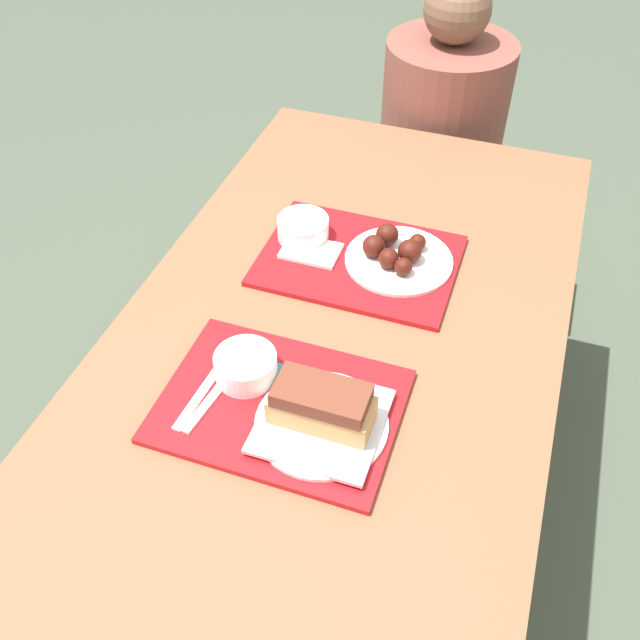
{
  "coord_description": "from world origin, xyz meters",
  "views": [
    {
      "loc": [
        0.29,
        -0.9,
        1.74
      ],
      "look_at": [
        -0.03,
        0.01,
        0.8
      ],
      "focal_mm": 40.0,
      "sensor_mm": 36.0,
      "label": 1
    }
  ],
  "objects_px": {
    "tray_near": "(280,406)",
    "brisket_sandwich_plate": "(322,412)",
    "bowl_coleslaw_far": "(303,227)",
    "person_seated_across": "(445,116)",
    "tray_far": "(359,260)",
    "wings_plate_far": "(396,253)",
    "bowl_coleslaw_near": "(246,365)"
  },
  "relations": [
    {
      "from": "bowl_coleslaw_far",
      "to": "person_seated_across",
      "type": "bearing_deg",
      "value": 78.27
    },
    {
      "from": "wings_plate_far",
      "to": "person_seated_across",
      "type": "xyz_separation_m",
      "value": [
        -0.05,
        0.79,
        -0.1
      ]
    },
    {
      "from": "brisket_sandwich_plate",
      "to": "bowl_coleslaw_far",
      "type": "distance_m",
      "value": 0.52
    },
    {
      "from": "bowl_coleslaw_near",
      "to": "person_seated_across",
      "type": "distance_m",
      "value": 1.2
    },
    {
      "from": "brisket_sandwich_plate",
      "to": "person_seated_across",
      "type": "relative_size",
      "value": 0.34
    },
    {
      "from": "tray_far",
      "to": "brisket_sandwich_plate",
      "type": "relative_size",
      "value": 1.82
    },
    {
      "from": "wings_plate_far",
      "to": "person_seated_across",
      "type": "bearing_deg",
      "value": 93.8
    },
    {
      "from": "bowl_coleslaw_near",
      "to": "bowl_coleslaw_far",
      "type": "height_order",
      "value": "same"
    },
    {
      "from": "bowl_coleslaw_far",
      "to": "person_seated_across",
      "type": "relative_size",
      "value": 0.17
    },
    {
      "from": "brisket_sandwich_plate",
      "to": "person_seated_across",
      "type": "bearing_deg",
      "value": 92.07
    },
    {
      "from": "wings_plate_far",
      "to": "brisket_sandwich_plate",
      "type": "bearing_deg",
      "value": -90.88
    },
    {
      "from": "tray_near",
      "to": "brisket_sandwich_plate",
      "type": "distance_m",
      "value": 0.09
    },
    {
      "from": "person_seated_across",
      "to": "tray_near",
      "type": "bearing_deg",
      "value": -91.78
    },
    {
      "from": "tray_far",
      "to": "wings_plate_far",
      "type": "relative_size",
      "value": 1.8
    },
    {
      "from": "bowl_coleslaw_near",
      "to": "bowl_coleslaw_far",
      "type": "xyz_separation_m",
      "value": [
        -0.04,
        0.41,
        0.0
      ]
    },
    {
      "from": "bowl_coleslaw_near",
      "to": "bowl_coleslaw_far",
      "type": "distance_m",
      "value": 0.41
    },
    {
      "from": "person_seated_across",
      "to": "brisket_sandwich_plate",
      "type": "bearing_deg",
      "value": -87.93
    },
    {
      "from": "brisket_sandwich_plate",
      "to": "person_seated_across",
      "type": "xyz_separation_m",
      "value": [
        -0.05,
        1.25,
        -0.11
      ]
    },
    {
      "from": "tray_far",
      "to": "bowl_coleslaw_near",
      "type": "bearing_deg",
      "value": -103.89
    },
    {
      "from": "wings_plate_far",
      "to": "bowl_coleslaw_far",
      "type": "bearing_deg",
      "value": 177.1
    },
    {
      "from": "bowl_coleslaw_near",
      "to": "wings_plate_far",
      "type": "xyz_separation_m",
      "value": [
        0.17,
        0.4,
        -0.01
      ]
    },
    {
      "from": "bowl_coleslaw_far",
      "to": "person_seated_across",
      "type": "distance_m",
      "value": 0.8
    },
    {
      "from": "tray_near",
      "to": "brisket_sandwich_plate",
      "type": "xyz_separation_m",
      "value": [
        0.08,
        -0.02,
        0.04
      ]
    },
    {
      "from": "bowl_coleslaw_near",
      "to": "tray_far",
      "type": "bearing_deg",
      "value": 76.11
    },
    {
      "from": "tray_near",
      "to": "person_seated_across",
      "type": "relative_size",
      "value": 0.61
    },
    {
      "from": "brisket_sandwich_plate",
      "to": "person_seated_across",
      "type": "distance_m",
      "value": 1.25
    },
    {
      "from": "tray_far",
      "to": "brisket_sandwich_plate",
      "type": "xyz_separation_m",
      "value": [
        0.07,
        -0.44,
        0.04
      ]
    },
    {
      "from": "wings_plate_far",
      "to": "tray_near",
      "type": "bearing_deg",
      "value": -101.55
    },
    {
      "from": "person_seated_across",
      "to": "wings_plate_far",
      "type": "bearing_deg",
      "value": -86.2
    },
    {
      "from": "tray_near",
      "to": "tray_far",
      "type": "bearing_deg",
      "value": 88.08
    },
    {
      "from": "tray_far",
      "to": "bowl_coleslaw_near",
      "type": "xyz_separation_m",
      "value": [
        -0.09,
        -0.38,
        0.03
      ]
    },
    {
      "from": "bowl_coleslaw_far",
      "to": "wings_plate_far",
      "type": "bearing_deg",
      "value": -2.9
    }
  ]
}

